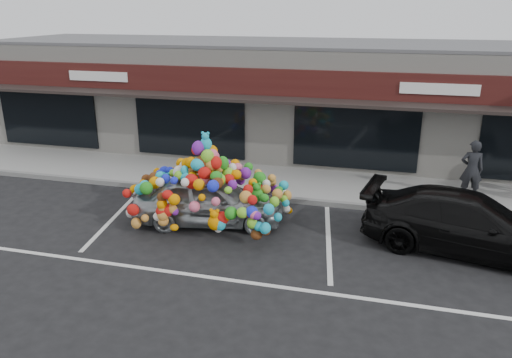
# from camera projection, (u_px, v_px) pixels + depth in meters

# --- Properties ---
(ground) EXTENTS (90.00, 90.00, 0.00)m
(ground) POSITION_uv_depth(u_px,v_px,m) (221.00, 231.00, 13.10)
(ground) COLOR black
(ground) RESTS_ON ground
(shop_building) EXTENTS (24.00, 7.20, 4.31)m
(shop_building) POSITION_uv_depth(u_px,v_px,m) (286.00, 96.00, 20.11)
(shop_building) COLOR beige
(shop_building) RESTS_ON ground
(sidewalk) EXTENTS (26.00, 3.00, 0.15)m
(sidewalk) POSITION_uv_depth(u_px,v_px,m) (259.00, 180.00, 16.73)
(sidewalk) COLOR gray
(sidewalk) RESTS_ON ground
(kerb) EXTENTS (26.00, 0.18, 0.16)m
(kerb) POSITION_uv_depth(u_px,v_px,m) (247.00, 196.00, 15.36)
(kerb) COLOR slate
(kerb) RESTS_ON ground
(parking_stripe_left) EXTENTS (0.73, 4.37, 0.01)m
(parking_stripe_left) POSITION_uv_depth(u_px,v_px,m) (115.00, 216.00, 14.05)
(parking_stripe_left) COLOR silver
(parking_stripe_left) RESTS_ON ground
(parking_stripe_mid) EXTENTS (0.73, 4.37, 0.01)m
(parking_stripe_mid) POSITION_uv_depth(u_px,v_px,m) (328.00, 240.00, 12.61)
(parking_stripe_mid) COLOR silver
(parking_stripe_mid) RESTS_ON ground
(lane_line) EXTENTS (14.00, 0.12, 0.01)m
(lane_line) POSITION_uv_depth(u_px,v_px,m) (276.00, 286.00, 10.51)
(lane_line) COLOR silver
(lane_line) RESTS_ON ground
(toy_car) EXTENTS (2.91, 4.55, 2.48)m
(toy_car) POSITION_uv_depth(u_px,v_px,m) (209.00, 194.00, 13.37)
(toy_car) COLOR #9B9EA5
(toy_car) RESTS_ON ground
(black_sedan) EXTENTS (2.87, 5.19, 1.42)m
(black_sedan) POSITION_uv_depth(u_px,v_px,m) (468.00, 223.00, 11.86)
(black_sedan) COLOR black
(black_sedan) RESTS_ON ground
(pedestrian_a) EXTENTS (0.66, 0.44, 1.78)m
(pedestrian_a) POSITION_uv_depth(u_px,v_px,m) (472.00, 170.00, 14.70)
(pedestrian_a) COLOR black
(pedestrian_a) RESTS_ON sidewalk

